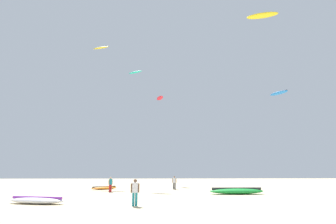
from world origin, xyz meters
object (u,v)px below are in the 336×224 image
(kite_grounded_far, at_px, (37,200))
(kite_aloft_3, at_px, (279,93))
(person_midground, at_px, (174,182))
(kite_grounded_near, at_px, (237,191))
(kite_aloft_4, at_px, (101,48))
(person_left, at_px, (110,183))
(kite_aloft_1, at_px, (160,98))
(kite_aloft_0, at_px, (135,72))
(kite_aloft_2, at_px, (262,16))
(person_foreground, at_px, (135,190))
(kite_grounded_mid, at_px, (104,188))

(kite_grounded_far, bearing_deg, kite_aloft_3, 39.40)
(person_midground, distance_m, kite_grounded_far, 16.75)
(kite_grounded_near, relative_size, kite_aloft_4, 1.58)
(person_left, height_order, kite_aloft_1, kite_aloft_1)
(kite_aloft_0, relative_size, kite_aloft_2, 0.54)
(kite_aloft_3, xyz_separation_m, kite_aloft_4, (-31.34, 0.90, 8.47))
(kite_grounded_near, distance_m, kite_aloft_4, 34.70)
(kite_grounded_near, xyz_separation_m, kite_grounded_far, (-15.82, -6.76, -0.06))
(kite_aloft_4, bearing_deg, kite_grounded_near, -44.82)
(kite_aloft_1, height_order, kite_aloft_4, kite_aloft_4)
(person_foreground, xyz_separation_m, kite_grounded_far, (-6.83, 1.39, -0.75))
(person_foreground, xyz_separation_m, person_left, (-3.57, 10.98, -0.09))
(person_left, xyz_separation_m, kite_aloft_1, (5.13, 15.40, 13.65))
(person_foreground, distance_m, kite_grounded_mid, 15.63)
(kite_grounded_mid, relative_size, kite_aloft_2, 0.73)
(person_foreground, distance_m, kite_aloft_2, 30.16)
(person_midground, xyz_separation_m, kite_aloft_0, (-5.44, 3.93, 15.36))
(kite_aloft_4, bearing_deg, person_foreground, -70.78)
(kite_aloft_4, bearing_deg, person_left, -69.92)
(person_left, bearing_deg, person_midground, -105.97)
(person_left, relative_size, kite_aloft_4, 0.47)
(kite_aloft_0, bearing_deg, person_midground, -35.86)
(kite_aloft_1, distance_m, kite_aloft_4, 14.13)
(kite_grounded_mid, relative_size, kite_grounded_far, 0.73)
(kite_grounded_near, distance_m, kite_grounded_far, 17.20)
(person_foreground, height_order, person_left, person_foreground)
(person_foreground, bearing_deg, person_left, 13.30)
(kite_aloft_1, bearing_deg, kite_aloft_0, -114.97)
(person_foreground, xyz_separation_m, kite_grounded_mid, (-4.98, 14.80, -0.80))
(kite_grounded_far, bearing_deg, kite_grounded_mid, 82.14)
(person_foreground, height_order, kite_aloft_0, kite_aloft_0)
(kite_grounded_near, bearing_deg, kite_grounded_far, -156.84)
(person_left, distance_m, kite_aloft_4, 28.03)
(kite_aloft_3, bearing_deg, kite_grounded_mid, -158.96)
(kite_grounded_near, relative_size, kite_aloft_2, 1.22)
(person_foreground, xyz_separation_m, kite_aloft_2, (15.47, 13.84, 21.88))
(kite_aloft_4, bearing_deg, kite_aloft_0, -47.00)
(kite_aloft_2, bearing_deg, kite_grounded_mid, 177.32)
(person_foreground, relative_size, kite_grounded_mid, 0.54)
(person_left, height_order, kite_aloft_4, kite_aloft_4)
(person_foreground, relative_size, person_midground, 1.10)
(kite_aloft_0, height_order, kite_aloft_2, kite_aloft_2)
(person_foreground, distance_m, kite_aloft_1, 29.70)
(kite_aloft_1, xyz_separation_m, kite_aloft_3, (20.66, -1.12, 0.78))
(person_foreground, relative_size, kite_aloft_2, 0.40)
(kite_aloft_2, bearing_deg, person_foreground, -138.19)
(kite_grounded_far, bearing_deg, person_midground, 52.43)
(person_midground, bearing_deg, kite_aloft_0, -115.17)
(person_foreground, bearing_deg, kite_grounded_near, -52.49)
(kite_grounded_near, bearing_deg, kite_aloft_0, 136.66)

